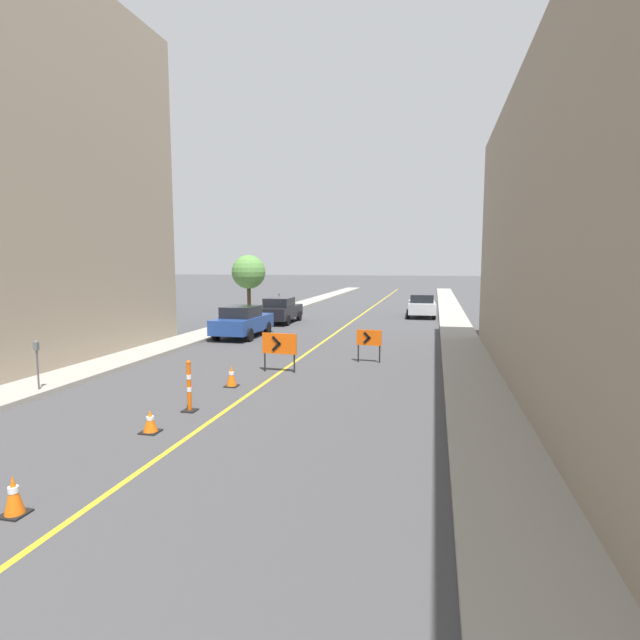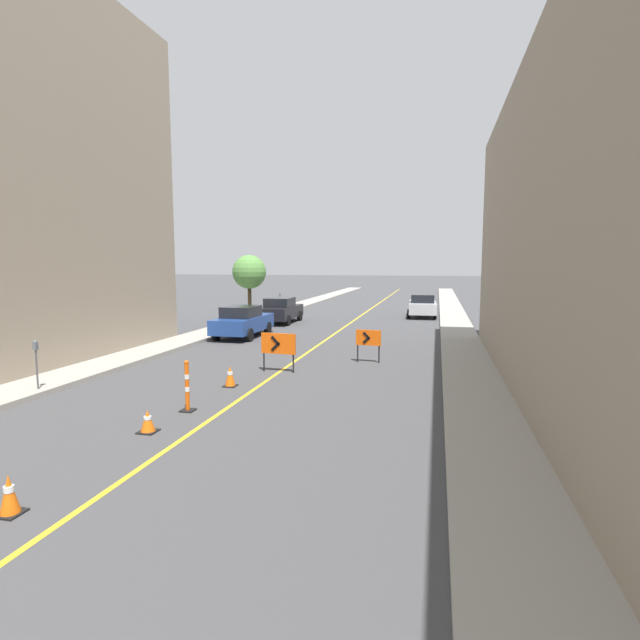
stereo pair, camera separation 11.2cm
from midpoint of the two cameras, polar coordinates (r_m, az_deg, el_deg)
name	(u,v)px [view 2 (the right image)]	position (r m, az deg, el deg)	size (l,w,h in m)	color
lane_stripe	(362,315)	(35.90, 4.87, 0.55)	(0.12, 73.39, 0.01)	gold
sidewalk_left	(277,312)	(37.35, -4.86, 0.90)	(1.82, 73.39, 0.16)	#9E998E
sidewalk_right	(453,316)	(35.54, 15.09, 0.41)	(1.82, 73.39, 0.16)	#9E998E
traffic_cone_second	(9,495)	(9.11, -31.67, -16.63)	(0.36, 0.36, 0.62)	black
traffic_cone_third	(148,421)	(11.89, -18.83, -10.89)	(0.40, 0.40, 0.51)	black
traffic_cone_fourth	(230,376)	(15.49, -10.04, -6.34)	(0.39, 0.39, 0.64)	black
delineator_post_rear	(187,389)	(13.14, -14.70, -7.62)	(0.34, 0.34, 1.31)	black
arrow_barricade_primary	(278,345)	(17.17, -4.60, -2.85)	(1.25, 0.15, 1.35)	#EF560C
arrow_barricade_secondary	(368,339)	(18.85, 5.72, -2.22)	(0.95, 0.14, 1.24)	#EF560C
parked_car_curb_near	(243,321)	(25.49, -8.72, -0.16)	(1.94, 4.33, 1.59)	navy
parked_car_curb_mid	(281,310)	(31.30, -4.42, 1.14)	(1.93, 4.31, 1.59)	black
parked_car_curb_far	(422,306)	(35.28, 11.72, 1.63)	(1.97, 4.37, 1.59)	#B7B7BC
parking_meter_near_curb	(36,355)	(16.27, -29.54, -3.48)	(0.12, 0.11, 1.41)	#4C4C51
parking_meter_far_curb	(280,299)	(36.13, -4.52, 2.46)	(0.12, 0.11, 1.45)	#4C4C51
street_tree_left_near	(249,272)	(32.21, -7.99, 5.43)	(2.15, 2.15, 4.09)	#4C3823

